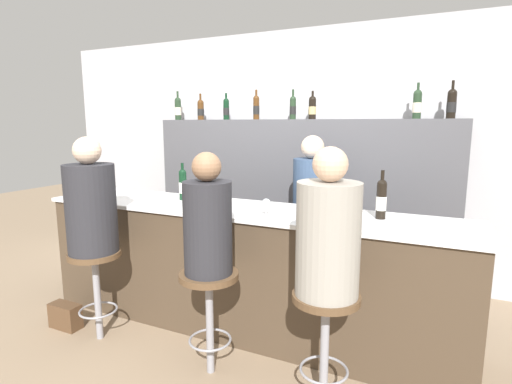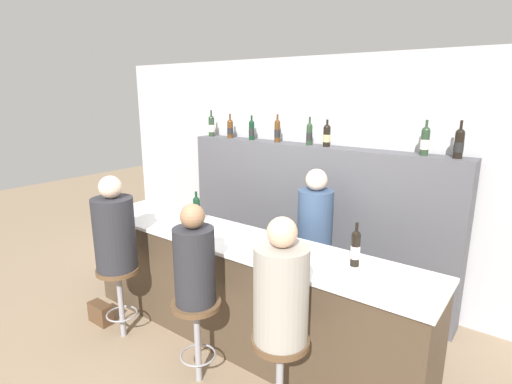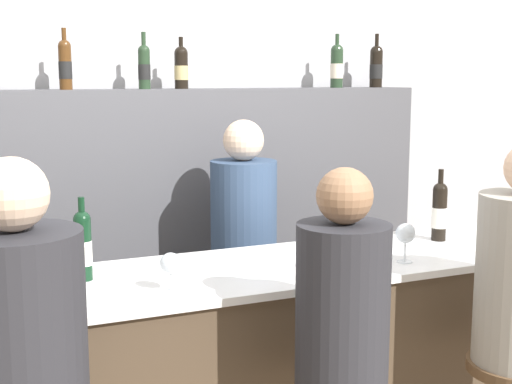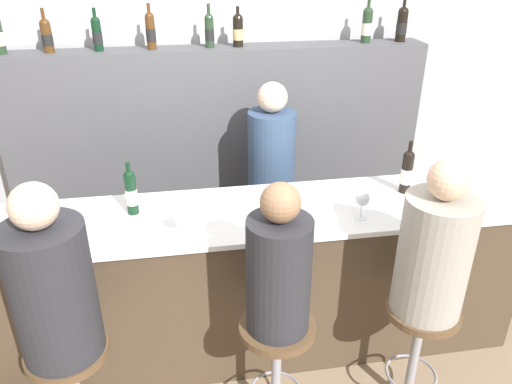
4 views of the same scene
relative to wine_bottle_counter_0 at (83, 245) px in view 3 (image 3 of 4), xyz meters
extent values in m
cube|color=#B2B2B7|center=(0.60, 1.39, 0.18)|extent=(6.40, 0.05, 2.60)
cube|color=white|center=(0.60, -0.09, -0.15)|extent=(3.39, 0.67, 0.03)
cube|color=#4C4C51|center=(0.60, 1.16, -0.28)|extent=(3.18, 0.28, 1.66)
cylinder|color=black|center=(0.00, 0.00, -0.02)|extent=(0.06, 0.06, 0.23)
cylinder|color=white|center=(0.00, 0.00, -0.03)|extent=(0.07, 0.07, 0.09)
sphere|color=black|center=(0.00, 0.00, 0.10)|extent=(0.06, 0.06, 0.06)
cylinder|color=black|center=(0.00, 0.00, 0.14)|extent=(0.02, 0.02, 0.07)
cylinder|color=black|center=(1.63, 0.00, -0.02)|extent=(0.07, 0.07, 0.24)
cylinder|color=white|center=(1.63, 0.00, -0.03)|extent=(0.07, 0.07, 0.09)
sphere|color=black|center=(1.63, 0.00, 0.10)|extent=(0.07, 0.07, 0.07)
cylinder|color=black|center=(1.63, 0.00, 0.16)|extent=(0.02, 0.02, 0.08)
cylinder|color=#4C2D14|center=(0.14, 1.16, 0.66)|extent=(0.07, 0.07, 0.22)
cylinder|color=black|center=(0.14, 1.16, 0.65)|extent=(0.07, 0.07, 0.09)
sphere|color=#4C2D14|center=(0.14, 1.16, 0.77)|extent=(0.07, 0.07, 0.07)
cylinder|color=#4C2D14|center=(0.14, 1.16, 0.82)|extent=(0.02, 0.02, 0.08)
cylinder|color=#233823|center=(0.56, 1.16, 0.65)|extent=(0.06, 0.06, 0.20)
cylinder|color=black|center=(0.56, 1.16, 0.64)|extent=(0.07, 0.07, 0.08)
sphere|color=#233823|center=(0.56, 1.16, 0.75)|extent=(0.06, 0.06, 0.06)
cylinder|color=#233823|center=(0.56, 1.16, 0.81)|extent=(0.02, 0.02, 0.09)
cylinder|color=black|center=(0.77, 1.16, 0.65)|extent=(0.07, 0.07, 0.19)
cylinder|color=tan|center=(0.77, 1.16, 0.64)|extent=(0.08, 0.08, 0.08)
sphere|color=black|center=(0.77, 1.16, 0.74)|extent=(0.07, 0.07, 0.07)
cylinder|color=black|center=(0.77, 1.16, 0.79)|extent=(0.02, 0.02, 0.07)
cylinder|color=#233823|center=(1.74, 1.16, 0.66)|extent=(0.08, 0.08, 0.22)
cylinder|color=beige|center=(1.74, 1.16, 0.65)|extent=(0.08, 0.08, 0.09)
sphere|color=#233823|center=(1.74, 1.16, 0.77)|extent=(0.08, 0.08, 0.08)
cylinder|color=#233823|center=(1.74, 1.16, 0.83)|extent=(0.02, 0.02, 0.08)
cylinder|color=black|center=(2.02, 1.16, 0.66)|extent=(0.08, 0.08, 0.22)
cylinder|color=black|center=(2.02, 1.16, 0.65)|extent=(0.08, 0.08, 0.09)
sphere|color=black|center=(2.02, 1.16, 0.76)|extent=(0.08, 0.08, 0.08)
cylinder|color=black|center=(2.02, 1.16, 0.83)|extent=(0.02, 0.02, 0.09)
cylinder|color=silver|center=(0.26, -0.27, -0.13)|extent=(0.07, 0.07, 0.00)
cylinder|color=silver|center=(0.26, -0.27, -0.10)|extent=(0.01, 0.01, 0.06)
sphere|color=silver|center=(0.26, -0.27, -0.03)|extent=(0.07, 0.07, 0.07)
cylinder|color=silver|center=(0.89, -0.27, -0.13)|extent=(0.07, 0.07, 0.00)
cylinder|color=silver|center=(0.89, -0.27, -0.10)|extent=(0.01, 0.01, 0.06)
sphere|color=silver|center=(0.89, -0.27, -0.04)|extent=(0.06, 0.06, 0.06)
cylinder|color=silver|center=(1.25, -0.27, -0.13)|extent=(0.06, 0.06, 0.00)
cylinder|color=silver|center=(1.25, -0.27, -0.09)|extent=(0.01, 0.01, 0.08)
sphere|color=silver|center=(1.25, -0.27, -0.01)|extent=(0.08, 0.08, 0.08)
cylinder|color=#28282D|center=(-0.30, -0.72, -0.10)|extent=(0.36, 0.36, 0.65)
sphere|color=beige|center=(-0.30, -0.72, 0.32)|extent=(0.20, 0.20, 0.20)
cylinder|color=#28282D|center=(0.69, -0.72, -0.13)|extent=(0.30, 0.30, 0.58)
sphere|color=#936B4C|center=(0.69, -0.72, 0.25)|extent=(0.18, 0.18, 0.18)
cylinder|color=#334766|center=(0.93, 0.67, -0.46)|extent=(0.34, 0.34, 1.31)
sphere|color=beige|center=(0.93, 0.67, 0.30)|extent=(0.21, 0.21, 0.21)
camera|label=1|loc=(1.99, -2.77, 0.51)|focal=28.00mm
camera|label=2|loc=(2.68, -2.61, 1.11)|focal=28.00mm
camera|label=3|loc=(-0.44, -2.62, 0.62)|focal=50.00mm
camera|label=4|loc=(0.28, -2.55, 1.25)|focal=35.00mm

